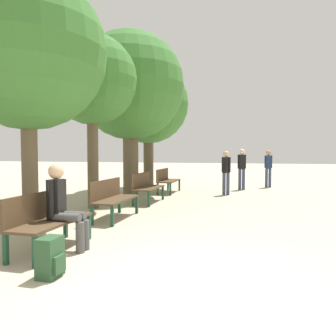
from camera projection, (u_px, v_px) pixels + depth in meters
ground_plane at (181, 285)px, 3.74m from camera, size 80.00×80.00×0.00m
bench_row_0 at (47, 217)px, 5.06m from camera, size 0.55×1.55×0.89m
bench_row_1 at (112, 196)px, 7.42m from camera, size 0.55×1.55×0.89m
bench_row_2 at (146, 185)px, 9.78m from camera, size 0.55×1.55×0.89m
bench_row_3 at (166, 179)px, 12.14m from camera, size 0.55×1.55×0.89m
tree_row_0 at (27, 52)px, 6.18m from camera, size 2.98×2.98×4.92m
tree_row_1 at (92, 81)px, 8.67m from camera, size 2.39×2.39×4.63m
tree_row_2 at (130, 87)px, 11.39m from camera, size 3.75×3.75×5.70m
tree_row_3 at (148, 104)px, 13.38m from camera, size 3.28×3.28×5.15m
person_seated at (63, 204)px, 5.06m from camera, size 0.63×0.36×1.34m
backpack at (50, 258)px, 3.96m from camera, size 0.26×0.31×0.49m
pedestrian_near at (226, 170)px, 11.49m from camera, size 0.31×0.27×1.55m
pedestrian_mid at (242, 166)px, 13.04m from camera, size 0.33×0.24×1.64m
pedestrian_far at (268, 166)px, 13.91m from camera, size 0.32×0.22×1.59m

